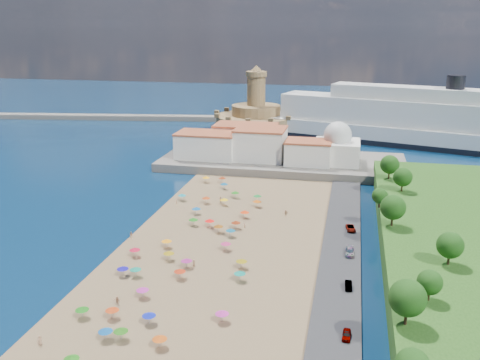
# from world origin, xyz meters

# --- Properties ---
(ground) EXTENTS (700.00, 700.00, 0.00)m
(ground) POSITION_xyz_m (0.00, 0.00, 0.00)
(ground) COLOR #071938
(ground) RESTS_ON ground
(terrace) EXTENTS (90.00, 36.00, 3.00)m
(terrace) POSITION_xyz_m (10.00, 73.00, 1.50)
(terrace) COLOR #59544C
(terrace) RESTS_ON ground
(jetty) EXTENTS (18.00, 70.00, 2.40)m
(jetty) POSITION_xyz_m (-12.00, 108.00, 1.20)
(jetty) COLOR #59544C
(jetty) RESTS_ON ground
(breakwater) EXTENTS (199.03, 34.77, 2.60)m
(breakwater) POSITION_xyz_m (-110.00, 153.00, 1.30)
(breakwater) COLOR #59544C
(breakwater) RESTS_ON ground
(waterfront_buildings) EXTENTS (57.00, 29.00, 11.00)m
(waterfront_buildings) POSITION_xyz_m (-3.05, 73.64, 7.88)
(waterfront_buildings) COLOR silver
(waterfront_buildings) RESTS_ON terrace
(domed_building) EXTENTS (16.00, 16.00, 15.00)m
(domed_building) POSITION_xyz_m (30.00, 71.00, 8.97)
(domed_building) COLOR silver
(domed_building) RESTS_ON terrace
(fortress) EXTENTS (40.00, 40.00, 32.40)m
(fortress) POSITION_xyz_m (-12.00, 138.00, 6.68)
(fortress) COLOR #A28251
(fortress) RESTS_ON ground
(cruise_ship) EXTENTS (142.32, 59.40, 31.02)m
(cruise_ship) POSITION_xyz_m (57.91, 122.97, 9.19)
(cruise_ship) COLOR black
(cruise_ship) RESTS_ON ground
(beach_parasols) EXTENTS (30.64, 113.49, 2.20)m
(beach_parasols) POSITION_xyz_m (-0.58, -11.92, 2.15)
(beach_parasols) COLOR gray
(beach_parasols) RESTS_ON beach
(beachgoers) EXTENTS (36.67, 80.15, 1.87)m
(beachgoers) POSITION_xyz_m (-1.46, -5.89, 1.11)
(beachgoers) COLOR tan
(beachgoers) RESTS_ON beach
(parked_cars) EXTENTS (2.82, 54.01, 1.43)m
(parked_cars) POSITION_xyz_m (36.00, -8.21, 1.36)
(parked_cars) COLOR gray
(parked_cars) RESTS_ON promenade
(hillside_trees) EXTENTS (16.68, 105.96, 7.55)m
(hillside_trees) POSITION_xyz_m (47.26, -4.78, 10.18)
(hillside_trees) COLOR #382314
(hillside_trees) RESTS_ON hillside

